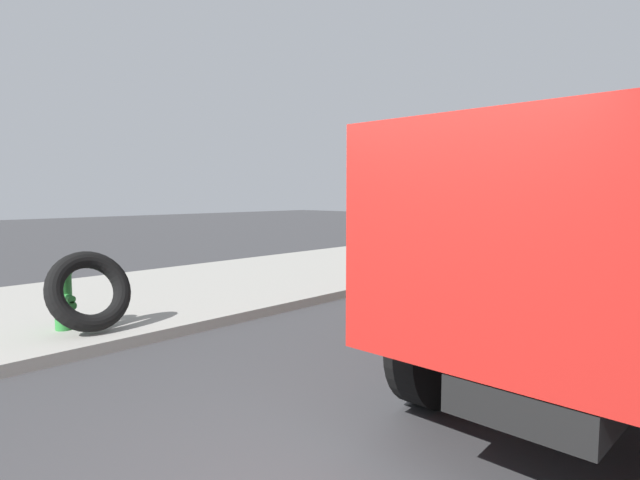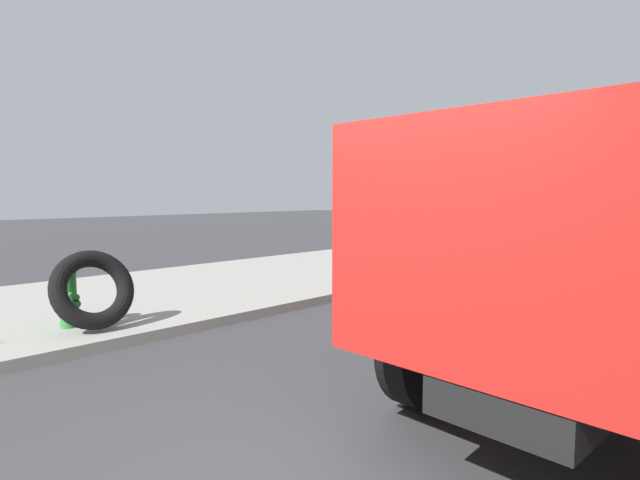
% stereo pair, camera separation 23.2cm
% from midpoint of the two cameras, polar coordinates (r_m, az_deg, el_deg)
% --- Properties ---
extents(sidewalk_curb, '(36.00, 5.00, 0.15)m').
position_cam_midpoint_polar(sidewalk_curb, '(9.01, -30.87, -7.31)').
color(sidewalk_curb, '#99968E').
rests_on(sidewalk_curb, ground).
extents(fire_hydrant, '(0.25, 0.57, 0.89)m').
position_cam_midpoint_polar(fire_hydrant, '(7.47, -27.58, -5.33)').
color(fire_hydrant, '#2D8438').
rests_on(fire_hydrant, sidewalk_curb).
extents(loose_tire, '(1.08, 0.67, 1.06)m').
position_cam_midpoint_polar(loose_tire, '(7.18, -25.24, -5.18)').
color(loose_tire, black).
rests_on(loose_tire, sidewalk_curb).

